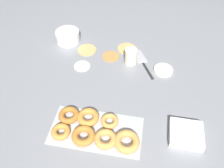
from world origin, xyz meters
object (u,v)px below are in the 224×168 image
Objects in this scene: pancake_1 at (163,70)px; container_stack at (186,134)px; pancake_4 at (127,48)px; donut_tray at (94,130)px; pancake_2 at (87,50)px; batter_bowl at (68,36)px; pancake_3 at (82,66)px; pancake_0 at (111,56)px; spatula at (141,60)px; paper_cup at (131,56)px.

container_stack is at bearing -74.68° from pancake_1.
donut_tray reaches higher than pancake_4.
pancake_2 is at bearing 107.66° from donut_tray.
batter_bowl reaches higher than container_stack.
pancake_1 is at bearing 5.71° from pancake_3.
pancake_0 is 0.18m from spatula.
container_stack is at bearing -32.07° from pancake_3.
batter_bowl is 1.62× the size of paper_cup.
container_stack reaches higher than pancake_2.
donut_tray is (0.17, -0.55, 0.01)m from pancake_2.
donut_tray reaches higher than pancake_2.
pancake_4 is at bearing 46.64° from pancake_0.
container_stack is at bearing -55.71° from paper_cup.
pancake_4 is (0.24, 0.05, -0.00)m from pancake_2.
donut_tray is at bearing -87.67° from pancake_0.
paper_cup is (-0.30, 0.44, 0.03)m from container_stack.
donut_tray is 1.73× the size of spatula.
pancake_4 is 1.25× the size of paper_cup.
batter_bowl is 1.02× the size of container_stack.
pancake_2 is 0.77× the size of batter_bowl.
pancake_0 and pancake_3 have the same top height.
pancake_3 is at bearing 112.40° from donut_tray.
donut_tray is at bearing -67.60° from pancake_3.
pancake_2 is 1.24× the size of pancake_3.
pancake_4 is at bearing 20.10° from spatula.
pancake_0 is 0.13m from paper_cup.
pancake_4 is at bearing 107.78° from paper_cup.
paper_cup reaches higher than pancake_3.
pancake_0 is at bearing 167.34° from paper_cup.
container_stack reaches higher than pancake_0.
batter_bowl reaches higher than pancake_2.
pancake_3 is at bearing -86.67° from pancake_2.
pancake_3 is 0.30m from pancake_4.
pancake_4 is at bearing -2.22° from batter_bowl.
batter_bowl reaches higher than pancake_3.
pancake_1 is 0.46m from pancake_3.
pancake_3 is 0.80× the size of pancake_4.
pancake_0 is 0.70× the size of container_stack.
container_stack is (0.57, -0.50, 0.01)m from pancake_2.
pancake_0 reaches higher than spatula.
pancake_3 is (-0.14, -0.11, -0.00)m from pancake_0.
donut_tray reaches higher than container_stack.
batter_bowl reaches higher than pancake_0.
pancake_3 is at bearing -162.50° from paper_cup.
pancake_1 is 1.17× the size of paper_cup.
pancake_2 is 1.24× the size of paper_cup.
container_stack is (0.33, -0.55, 0.01)m from pancake_4.
pancake_0 is at bearing 168.05° from pancake_1.
batter_bowl is at bearing 116.91° from donut_tray.
pancake_2 reaches higher than pancake_3.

